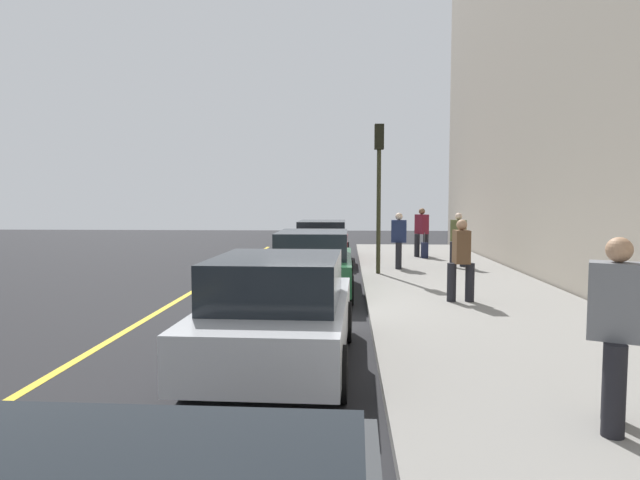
{
  "coord_description": "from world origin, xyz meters",
  "views": [
    {
      "loc": [
        -11.53,
        -0.6,
        2.25
      ],
      "look_at": [
        0.86,
        0.04,
        1.32
      ],
      "focal_mm": 30.33,
      "sensor_mm": 36.0,
      "label": 1
    }
  ],
  "objects_px": {
    "parked_car_silver": "(279,311)",
    "pedestrian_burgundy_coat": "(422,231)",
    "pedestrian_brown_coat": "(461,258)",
    "rolling_suitcase": "(424,250)",
    "parked_car_maroon": "(322,242)",
    "pedestrian_navy_coat": "(399,239)",
    "parked_car_green": "(313,262)",
    "traffic_light_pole": "(379,173)",
    "pedestrian_grey_coat": "(616,327)",
    "pedestrian_olive_coat": "(458,238)"
  },
  "relations": [
    {
      "from": "parked_car_silver",
      "to": "pedestrian_burgundy_coat",
      "type": "relative_size",
      "value": 2.34
    },
    {
      "from": "pedestrian_brown_coat",
      "to": "rolling_suitcase",
      "type": "height_order",
      "value": "pedestrian_brown_coat"
    },
    {
      "from": "parked_car_maroon",
      "to": "pedestrian_navy_coat",
      "type": "height_order",
      "value": "pedestrian_navy_coat"
    },
    {
      "from": "parked_car_silver",
      "to": "parked_car_green",
      "type": "bearing_deg",
      "value": -1.01
    },
    {
      "from": "parked_car_maroon",
      "to": "traffic_light_pole",
      "type": "height_order",
      "value": "traffic_light_pole"
    },
    {
      "from": "parked_car_green",
      "to": "pedestrian_grey_coat",
      "type": "bearing_deg",
      "value": -157.37
    },
    {
      "from": "pedestrian_burgundy_coat",
      "to": "pedestrian_navy_coat",
      "type": "bearing_deg",
      "value": 161.68
    },
    {
      "from": "parked_car_silver",
      "to": "parked_car_green",
      "type": "distance_m",
      "value": 5.66
    },
    {
      "from": "parked_car_green",
      "to": "pedestrian_navy_coat",
      "type": "height_order",
      "value": "pedestrian_navy_coat"
    },
    {
      "from": "parked_car_silver",
      "to": "rolling_suitcase",
      "type": "xyz_separation_m",
      "value": [
        12.49,
        -3.69,
        -0.32
      ]
    },
    {
      "from": "pedestrian_brown_coat",
      "to": "traffic_light_pole",
      "type": "xyz_separation_m",
      "value": [
        4.23,
        1.46,
        1.95
      ]
    },
    {
      "from": "pedestrian_navy_coat",
      "to": "rolling_suitcase",
      "type": "distance_m",
      "value": 3.32
    },
    {
      "from": "pedestrian_grey_coat",
      "to": "parked_car_maroon",
      "type": "bearing_deg",
      "value": 13.33
    },
    {
      "from": "parked_car_silver",
      "to": "pedestrian_grey_coat",
      "type": "bearing_deg",
      "value": -122.67
    },
    {
      "from": "parked_car_maroon",
      "to": "pedestrian_burgundy_coat",
      "type": "xyz_separation_m",
      "value": [
        1.03,
        -3.63,
        0.35
      ]
    },
    {
      "from": "parked_car_green",
      "to": "pedestrian_burgundy_coat",
      "type": "height_order",
      "value": "pedestrian_burgundy_coat"
    },
    {
      "from": "pedestrian_olive_coat",
      "to": "pedestrian_brown_coat",
      "type": "distance_m",
      "value": 5.95
    },
    {
      "from": "pedestrian_grey_coat",
      "to": "rolling_suitcase",
      "type": "bearing_deg",
      "value": -1.29
    },
    {
      "from": "parked_car_silver",
      "to": "rolling_suitcase",
      "type": "height_order",
      "value": "parked_car_silver"
    },
    {
      "from": "pedestrian_burgundy_coat",
      "to": "rolling_suitcase",
      "type": "height_order",
      "value": "pedestrian_burgundy_coat"
    },
    {
      "from": "parked_car_maroon",
      "to": "traffic_light_pole",
      "type": "relative_size",
      "value": 1.06
    },
    {
      "from": "pedestrian_navy_coat",
      "to": "pedestrian_olive_coat",
      "type": "relative_size",
      "value": 1.01
    },
    {
      "from": "rolling_suitcase",
      "to": "traffic_light_pole",
      "type": "bearing_deg",
      "value": 155.63
    },
    {
      "from": "pedestrian_burgundy_coat",
      "to": "traffic_light_pole",
      "type": "height_order",
      "value": "traffic_light_pole"
    },
    {
      "from": "pedestrian_brown_coat",
      "to": "traffic_light_pole",
      "type": "distance_m",
      "value": 4.89
    },
    {
      "from": "pedestrian_olive_coat",
      "to": "rolling_suitcase",
      "type": "bearing_deg",
      "value": 14.53
    },
    {
      "from": "parked_car_silver",
      "to": "pedestrian_navy_coat",
      "type": "height_order",
      "value": "pedestrian_navy_coat"
    },
    {
      "from": "pedestrian_navy_coat",
      "to": "pedestrian_burgundy_coat",
      "type": "relative_size",
      "value": 0.95
    },
    {
      "from": "pedestrian_olive_coat",
      "to": "parked_car_silver",
      "type": "bearing_deg",
      "value": 156.22
    },
    {
      "from": "pedestrian_olive_coat",
      "to": "pedestrian_burgundy_coat",
      "type": "bearing_deg",
      "value": 13.03
    },
    {
      "from": "parked_car_green",
      "to": "traffic_light_pole",
      "type": "distance_m",
      "value": 3.85
    },
    {
      "from": "pedestrian_brown_coat",
      "to": "traffic_light_pole",
      "type": "bearing_deg",
      "value": 19.06
    },
    {
      "from": "pedestrian_olive_coat",
      "to": "pedestrian_brown_coat",
      "type": "xyz_separation_m",
      "value": [
        -5.84,
        1.11,
        0.0
      ]
    },
    {
      "from": "parked_car_silver",
      "to": "pedestrian_olive_coat",
      "type": "bearing_deg",
      "value": -23.78
    },
    {
      "from": "parked_car_green",
      "to": "pedestrian_olive_coat",
      "type": "relative_size",
      "value": 2.65
    },
    {
      "from": "parked_car_green",
      "to": "parked_car_maroon",
      "type": "relative_size",
      "value": 1.01
    },
    {
      "from": "parked_car_green",
      "to": "pedestrian_grey_coat",
      "type": "height_order",
      "value": "pedestrian_grey_coat"
    },
    {
      "from": "pedestrian_navy_coat",
      "to": "pedestrian_brown_coat",
      "type": "height_order",
      "value": "pedestrian_navy_coat"
    },
    {
      "from": "traffic_light_pole",
      "to": "pedestrian_navy_coat",
      "type": "bearing_deg",
      "value": -30.39
    },
    {
      "from": "pedestrian_grey_coat",
      "to": "rolling_suitcase",
      "type": "height_order",
      "value": "pedestrian_grey_coat"
    },
    {
      "from": "pedestrian_olive_coat",
      "to": "rolling_suitcase",
      "type": "relative_size",
      "value": 1.85
    },
    {
      "from": "pedestrian_olive_coat",
      "to": "rolling_suitcase",
      "type": "distance_m",
      "value": 2.75
    },
    {
      "from": "traffic_light_pole",
      "to": "rolling_suitcase",
      "type": "height_order",
      "value": "traffic_light_pole"
    },
    {
      "from": "parked_car_silver",
      "to": "pedestrian_navy_coat",
      "type": "relative_size",
      "value": 2.46
    },
    {
      "from": "pedestrian_brown_coat",
      "to": "rolling_suitcase",
      "type": "distance_m",
      "value": 8.47
    },
    {
      "from": "parked_car_silver",
      "to": "parked_car_maroon",
      "type": "height_order",
      "value": "same"
    },
    {
      "from": "parked_car_silver",
      "to": "traffic_light_pole",
      "type": "height_order",
      "value": "traffic_light_pole"
    },
    {
      "from": "parked_car_green",
      "to": "pedestrian_burgundy_coat",
      "type": "xyz_separation_m",
      "value": [
        7.33,
        -3.54,
        0.35
      ]
    },
    {
      "from": "pedestrian_grey_coat",
      "to": "rolling_suitcase",
      "type": "xyz_separation_m",
      "value": [
        14.64,
        -0.33,
        -0.66
      ]
    },
    {
      "from": "pedestrian_grey_coat",
      "to": "traffic_light_pole",
      "type": "distance_m",
      "value": 10.73
    }
  ]
}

